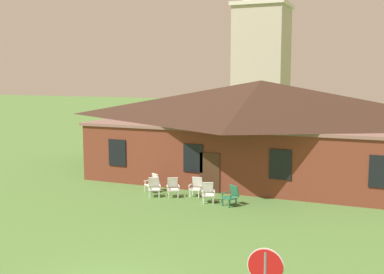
{
  "coord_description": "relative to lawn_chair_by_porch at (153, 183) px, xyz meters",
  "views": [
    {
      "loc": [
        7.11,
        -10.59,
        6.17
      ],
      "look_at": [
        -0.51,
        7.81,
        3.53
      ],
      "focal_mm": 44.67,
      "sensor_mm": 36.0,
      "label": 1
    }
  ],
  "objects": [
    {
      "name": "brick_building",
      "position": [
        4.17,
        6.05,
        2.45
      ],
      "size": [
        19.25,
        10.4,
        5.79
      ],
      "color": "brown",
      "rests_on": "ground"
    },
    {
      "name": "dome_tower",
      "position": [
        -0.46,
        24.22,
        7.98
      ],
      "size": [
        5.18,
        5.18,
        18.6
      ],
      "color": "#BCB29E",
      "rests_on": "ground"
    },
    {
      "name": "lawn_chair_by_porch",
      "position": [
        0.0,
        0.0,
        0.0
      ],
      "size": [
        0.82,
        0.85,
        0.96
      ],
      "color": "silver",
      "rests_on": "ground"
    },
    {
      "name": "lawn_chair_near_door",
      "position": [
        0.46,
        -0.82,
        0.0
      ],
      "size": [
        0.84,
        0.86,
        0.96
      ],
      "color": "white",
      "rests_on": "ground"
    },
    {
      "name": "lawn_chair_left_end",
      "position": [
        1.37,
        -0.5,
        0.0
      ],
      "size": [
        0.83,
        0.86,
        0.96
      ],
      "color": "silver",
      "rests_on": "ground"
    },
    {
      "name": "lawn_chair_middle",
      "position": [
        2.43,
        0.07,
        0.0
      ],
      "size": [
        0.68,
        0.71,
        0.96
      ],
      "color": "silver",
      "rests_on": "ground"
    },
    {
      "name": "lawn_chair_right_end",
      "position": [
        3.39,
        -0.81,
        0.0
      ],
      "size": [
        0.79,
        0.84,
        0.96
      ],
      "color": "white",
      "rests_on": "ground"
    },
    {
      "name": "lawn_chair_far_side",
      "position": [
        4.62,
        -0.95,
        0.0
      ],
      "size": [
        0.83,
        0.86,
        0.96
      ],
      "color": "#28704C",
      "rests_on": "ground"
    }
  ]
}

